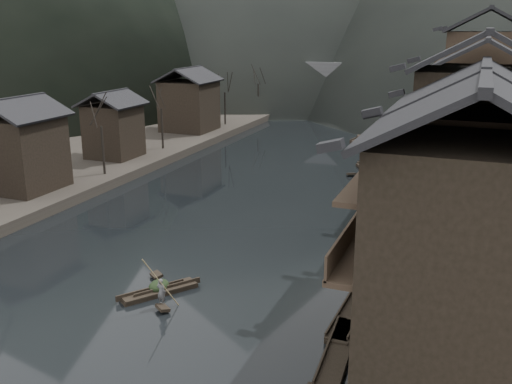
% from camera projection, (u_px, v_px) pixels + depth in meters
% --- Properties ---
extents(water, '(300.00, 300.00, 0.00)m').
position_uv_depth(water, '(168.00, 277.00, 35.92)').
color(water, black).
rests_on(water, ground).
extents(left_bank, '(40.00, 200.00, 1.20)m').
position_uv_depth(left_bank, '(96.00, 128.00, 83.72)').
color(left_bank, '#2D2823').
rests_on(left_bank, ground).
extents(stilt_houses, '(9.00, 67.60, 17.06)m').
position_uv_depth(stilt_houses, '(480.00, 108.00, 44.50)').
color(stilt_houses, black).
rests_on(stilt_houses, ground).
extents(left_houses, '(8.10, 53.20, 8.73)m').
position_uv_depth(left_houses, '(91.00, 120.00, 59.46)').
color(left_houses, black).
rests_on(left_houses, left_bank).
extents(bare_trees, '(3.86, 75.01, 7.72)m').
position_uv_depth(bare_trees, '(137.00, 110.00, 61.11)').
color(bare_trees, black).
rests_on(bare_trees, left_bank).
extents(moored_sampans, '(2.89, 48.69, 0.47)m').
position_uv_depth(moored_sampans, '(398.00, 225.00, 44.67)').
color(moored_sampans, black).
rests_on(moored_sampans, water).
extents(midriver_boats, '(7.54, 22.29, 0.45)m').
position_uv_depth(midriver_boats, '(365.00, 154.00, 68.82)').
color(midriver_boats, black).
rests_on(midriver_boats, water).
extents(stone_bridge, '(40.00, 6.00, 9.00)m').
position_uv_depth(stone_bridge, '(375.00, 85.00, 98.77)').
color(stone_bridge, '#4C4C4F').
rests_on(stone_bridge, ground).
extents(hero_sampan, '(3.60, 4.59, 0.44)m').
position_uv_depth(hero_sampan, '(159.00, 291.00, 33.62)').
color(hero_sampan, black).
rests_on(hero_sampan, water).
extents(cargo_heap, '(1.11, 1.45, 0.66)m').
position_uv_depth(cargo_heap, '(159.00, 280.00, 33.67)').
color(cargo_heap, black).
rests_on(cargo_heap, hero_sampan).
extents(boatman, '(0.62, 0.46, 1.57)m').
position_uv_depth(boatman, '(161.00, 288.00, 31.70)').
color(boatman, '#58595B').
rests_on(boatman, hero_sampan).
extents(bamboo_pole, '(1.61, 1.76, 3.79)m').
position_uv_depth(bamboo_pole, '(162.00, 243.00, 30.87)').
color(bamboo_pole, '#8C7A51').
rests_on(bamboo_pole, boatman).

